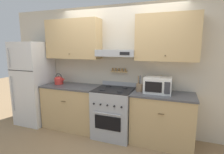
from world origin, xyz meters
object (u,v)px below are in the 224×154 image
stove_range (114,112)px  refrigerator (34,83)px  microwave (158,85)px  tea_kettle (59,80)px  utensil_crock (139,87)px

stove_range → refrigerator: 1.98m
microwave → stove_range: bearing=-174.2°
stove_range → microwave: size_ratio=2.18×
tea_kettle → stove_range: bearing=-2.8°
stove_range → refrigerator: (-1.93, -0.02, 0.45)m
stove_range → tea_kettle: tea_kettle is taller
tea_kettle → microwave: microwave is taller
refrigerator → utensil_crock: refrigerator is taller
stove_range → microwave: bearing=5.8°
microwave → utensil_crock: utensil_crock is taller
tea_kettle → refrigerator: bearing=-172.3°
microwave → utensil_crock: bearing=-176.9°
tea_kettle → microwave: size_ratio=0.52×
stove_range → utensil_crock: size_ratio=3.48×
tea_kettle → microwave: bearing=0.5°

